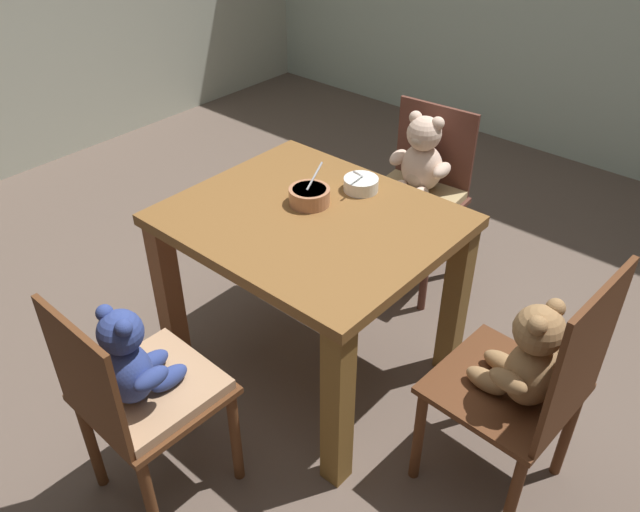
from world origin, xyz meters
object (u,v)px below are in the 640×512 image
teddy_chair_far_center (418,178)px  porridge_bowl_white_far_center (361,184)px  dining_table (311,249)px  porridge_bowl_terracotta_center (309,196)px  teddy_chair_near_front (137,382)px  teddy_chair_near_right (528,372)px

teddy_chair_far_center → porridge_bowl_white_far_center: bearing=2.8°
dining_table → porridge_bowl_terracotta_center: 0.20m
teddy_chair_far_center → porridge_bowl_white_far_center: 0.57m
porridge_bowl_white_far_center → teddy_chair_near_front: bearing=-90.8°
dining_table → teddy_chair_near_front: size_ratio=1.16×
dining_table → teddy_chair_far_center: bearing=93.7°
porridge_bowl_terracotta_center → porridge_bowl_white_far_center: 0.22m
porridge_bowl_terracotta_center → teddy_chair_near_right: bearing=-4.5°
dining_table → teddy_chair_near_right: bearing=-0.8°
dining_table → teddy_chair_near_front: teddy_chair_near_front is taller
dining_table → teddy_chair_near_front: (0.01, -0.79, -0.07)m
teddy_chair_near_front → teddy_chair_far_center: teddy_chair_far_center is taller
porridge_bowl_terracotta_center → porridge_bowl_white_far_center: (0.08, 0.20, -0.01)m
teddy_chair_far_center → porridge_bowl_terracotta_center: size_ratio=5.21×
porridge_bowl_terracotta_center → porridge_bowl_white_far_center: porridge_bowl_terracotta_center is taller
dining_table → porridge_bowl_white_far_center: bearing=85.5°
teddy_chair_near_right → porridge_bowl_terracotta_center: bearing=-1.6°
teddy_chair_near_right → porridge_bowl_white_far_center: 0.92m
teddy_chair_near_right → porridge_bowl_terracotta_center: teddy_chair_near_right is taller
teddy_chair_near_front → teddy_chair_near_right: bearing=-46.8°
teddy_chair_far_center → teddy_chair_near_front: bearing=-2.9°
teddy_chair_near_right → teddy_chair_far_center: bearing=-38.0°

